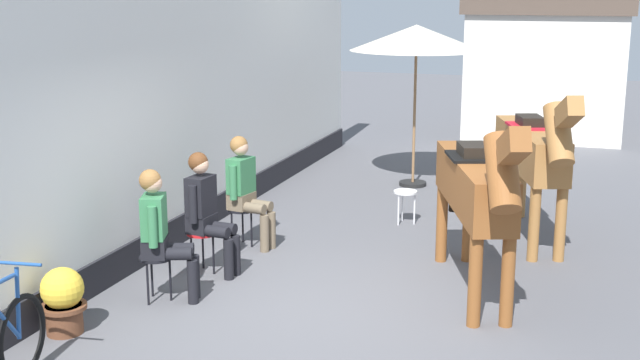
% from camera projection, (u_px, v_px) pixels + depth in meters
% --- Properties ---
extents(ground_plane, '(40.00, 40.00, 0.00)m').
position_uv_depth(ground_plane, '(391.00, 230.00, 11.15)').
color(ground_plane, '#56565B').
extents(pub_facade_wall, '(0.34, 14.00, 3.40)m').
position_uv_depth(pub_facade_wall, '(161.00, 123.00, 10.20)').
color(pub_facade_wall, white).
rests_on(pub_facade_wall, ground_plane).
extents(distant_cottage, '(3.40, 2.60, 3.50)m').
position_uv_depth(distant_cottage, '(547.00, 52.00, 17.80)').
color(distant_cottage, silver).
rests_on(distant_cottage, ground_plane).
extents(seated_visitor_near, '(0.61, 0.49, 1.39)m').
position_uv_depth(seated_visitor_near, '(161.00, 228.00, 8.47)').
color(seated_visitor_near, black).
rests_on(seated_visitor_near, ground_plane).
extents(seated_visitor_middle, '(0.61, 0.49, 1.39)m').
position_uv_depth(seated_visitor_middle, '(206.00, 207.00, 9.30)').
color(seated_visitor_middle, red).
rests_on(seated_visitor_middle, ground_plane).
extents(seated_visitor_far, '(0.61, 0.48, 1.39)m').
position_uv_depth(seated_visitor_far, '(245.00, 186.00, 10.28)').
color(seated_visitor_far, black).
rests_on(seated_visitor_far, ground_plane).
extents(saddled_horse_near, '(1.27, 2.87, 2.06)m').
position_uv_depth(saddled_horse_near, '(476.00, 187.00, 8.57)').
color(saddled_horse_near, brown).
rests_on(saddled_horse_near, ground_plane).
extents(saddled_horse_far, '(1.21, 2.89, 2.06)m').
position_uv_depth(saddled_horse_far, '(533.00, 151.00, 10.46)').
color(saddled_horse_far, '#9E6B38').
rests_on(saddled_horse_far, ground_plane).
extents(flower_planter_near, '(0.43, 0.43, 0.64)m').
position_uv_depth(flower_planter_near, '(63.00, 299.00, 7.77)').
color(flower_planter_near, brown).
rests_on(flower_planter_near, ground_plane).
extents(cafe_parasol, '(2.10, 2.10, 2.58)m').
position_uv_depth(cafe_parasol, '(416.00, 39.00, 13.09)').
color(cafe_parasol, black).
rests_on(cafe_parasol, ground_plane).
extents(spare_stool_white, '(0.32, 0.32, 0.46)m').
position_uv_depth(spare_stool_white, '(405.00, 195.00, 11.36)').
color(spare_stool_white, white).
rests_on(spare_stool_white, ground_plane).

